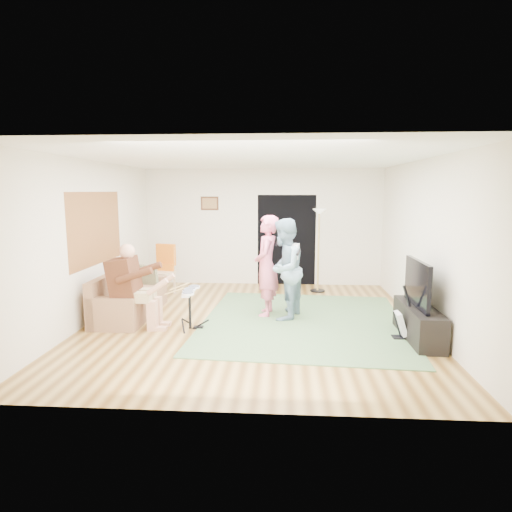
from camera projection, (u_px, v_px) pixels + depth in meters
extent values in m
plane|color=brown|center=(254.00, 322.00, 7.22)|extent=(6.00, 6.00, 0.00)
plane|color=white|center=(254.00, 159.00, 6.81)|extent=(6.00, 6.00, 0.00)
plane|color=#965C2E|center=(96.00, 228.00, 7.36)|extent=(0.00, 2.05, 2.05)
plane|color=black|center=(286.00, 240.00, 9.98)|extent=(2.10, 0.00, 2.10)
cube|color=#3F2314|center=(210.00, 203.00, 9.97)|extent=(0.42, 0.03, 0.32)
cube|color=#486A40|center=(303.00, 321.00, 7.22)|extent=(3.56, 3.89, 0.02)
cube|color=#8C6446|center=(131.00, 305.00, 7.56)|extent=(0.77, 1.54, 0.38)
cube|color=#8C6446|center=(113.00, 294.00, 7.56)|extent=(0.15, 1.90, 0.77)
cube|color=#8C6446|center=(146.00, 289.00, 8.40)|extent=(0.77, 0.18, 0.54)
cube|color=#8C6446|center=(112.00, 314.00, 6.70)|extent=(0.77, 0.18, 0.54)
cube|color=#4E2715|center=(124.00, 278.00, 6.82)|extent=(0.38, 0.50, 0.63)
sphere|color=tan|center=(127.00, 252.00, 6.75)|extent=(0.25, 0.25, 0.25)
cylinder|color=black|center=(190.00, 310.00, 6.83)|extent=(0.04, 0.04, 0.59)
cube|color=white|center=(189.00, 292.00, 6.78)|extent=(0.11, 0.59, 0.03)
imported|color=#DC5F7C|center=(267.00, 266.00, 7.49)|extent=(0.46, 0.67, 1.77)
imported|color=#7395A9|center=(284.00, 269.00, 7.29)|extent=(0.88, 1.00, 1.73)
cube|color=black|center=(400.00, 338.00, 6.40)|extent=(0.22, 0.18, 0.03)
cube|color=silver|center=(401.00, 324.00, 6.36)|extent=(0.17, 0.26, 0.35)
cylinder|color=black|center=(408.00, 300.00, 6.30)|extent=(0.18, 0.04, 0.46)
cylinder|color=black|center=(317.00, 291.00, 9.41)|extent=(0.32, 0.32, 0.03)
cylinder|color=tan|center=(318.00, 252.00, 9.28)|extent=(0.04, 0.04, 1.71)
cone|color=white|center=(319.00, 212.00, 9.14)|extent=(0.29, 0.29, 0.11)
cube|color=tan|center=(161.00, 273.00, 8.97)|extent=(0.56, 0.56, 0.04)
cube|color=orange|center=(164.00, 255.00, 9.12)|extent=(0.44, 0.20, 0.46)
cube|color=black|center=(419.00, 323.00, 6.34)|extent=(0.40, 1.40, 0.50)
cube|color=black|center=(417.00, 283.00, 6.26)|extent=(0.06, 1.07, 0.68)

